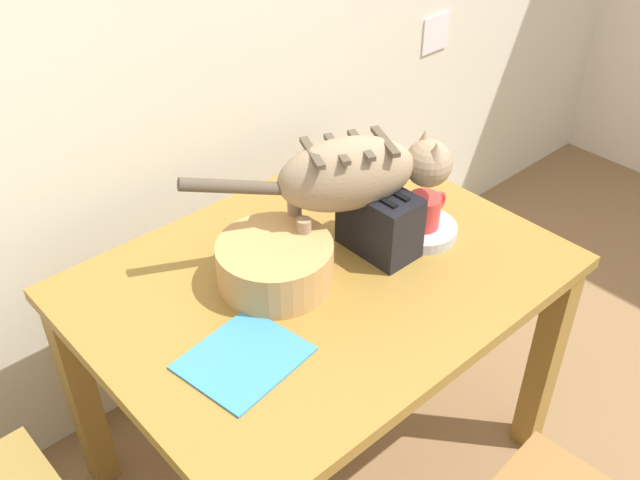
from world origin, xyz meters
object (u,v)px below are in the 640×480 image
Objects in this scene: wicker_basket at (275,263)px; toaster at (379,221)px; book_stack at (361,174)px; magazine at (244,358)px; saucer_bowl at (421,230)px; dining_table at (320,300)px; coffee_mug at (424,211)px; cat at (357,175)px.

toaster reaches higher than wicker_basket.
magazine is at bearing -152.99° from book_stack.
dining_table is at bearing 168.85° from saucer_bowl.
book_stack is at bearing 32.82° from dining_table.
coffee_mug is 0.14m from toaster.
magazine is at bearing -161.05° from dining_table.
cat is 0.28m from saucer_bowl.
book_stack is 0.36m from toaster.
wicker_basket is 1.41× the size of toaster.
dining_table is at bearing 171.49° from toaster.
magazine is (-0.63, -0.05, -0.07)m from coffee_mug.
saucer_bowl reaches higher than magazine.
coffee_mug reaches higher than wicker_basket.
toaster is at bearing 0.78° from magazine.
toaster reaches higher than magazine.
wicker_basket is at bearing 27.05° from magazine.
saucer_bowl is 0.94× the size of toaster.
toaster is (0.50, 0.08, 0.08)m from magazine.
saucer_bowl is 0.43m from wicker_basket.
wicker_basket is at bearing 165.65° from coffee_mug.
saucer_bowl is 0.33m from book_stack.
magazine is 0.27m from wicker_basket.
book_stack is (0.71, 0.36, 0.01)m from magazine.
magazine is at bearing -175.53° from saucer_bowl.
magazine is at bearing -170.52° from toaster.
coffee_mug is 0.43m from wicker_basket.
saucer_bowl is at bearing -105.24° from book_stack.
coffee_mug is at bearing -104.65° from book_stack.
saucer_bowl is at bearing -14.68° from toaster.
book_stack is (0.39, 0.25, 0.11)m from dining_table.
dining_table is 0.25m from toaster.
book_stack is 0.54m from wicker_basket.
coffee_mug is at bearing -14.35° from wicker_basket.
cat reaches higher than book_stack.
dining_table is 6.13× the size of saucer_bowl.
saucer_bowl is 0.06m from coffee_mug.
coffee_mug is 0.64m from magazine.
dining_table is 6.17× the size of book_stack.
dining_table is 0.19m from wicker_basket.
coffee_mug reaches higher than dining_table.
saucer_bowl is 0.76× the size of magazine.
toaster is (0.04, -0.04, -0.13)m from cat.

